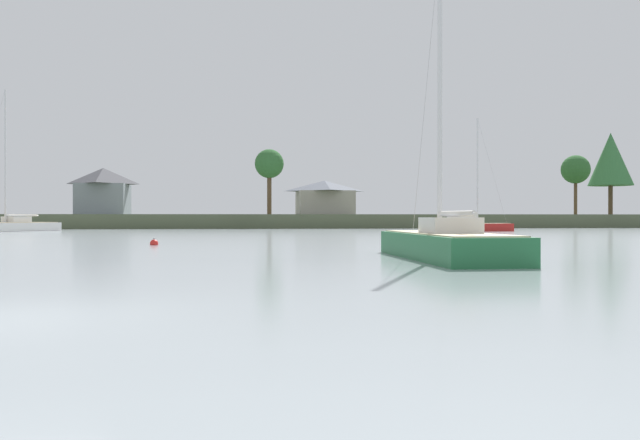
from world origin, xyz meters
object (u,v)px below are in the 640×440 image
object	(u,v)px
sailboat_green	(446,252)
mooring_buoy_red	(154,244)
sailboat_white	(12,228)
sailboat_red	(471,229)

from	to	relation	value
sailboat_green	mooring_buoy_red	bearing A→B (deg)	132.20
sailboat_green	sailboat_white	distance (m)	54.63
mooring_buoy_red	sailboat_white	bearing A→B (deg)	117.84
sailboat_red	mooring_buoy_red	world-z (taller)	sailboat_red
sailboat_green	mooring_buoy_red	size ratio (longest dim) A/B	24.86
sailboat_green	mooring_buoy_red	xyz separation A→B (m)	(-11.31, 12.47, -0.18)
sailboat_red	mooring_buoy_red	bearing A→B (deg)	-134.74
sailboat_green	mooring_buoy_red	world-z (taller)	sailboat_green
sailboat_red	mooring_buoy_red	distance (m)	38.68
sailboat_red	mooring_buoy_red	xyz separation A→B (m)	(-27.23, -27.48, -0.18)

